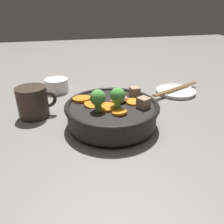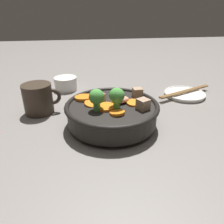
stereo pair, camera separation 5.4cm
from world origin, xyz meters
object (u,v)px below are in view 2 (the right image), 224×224
Objects in this scene: side_saucer at (185,94)px; chopsticks_pair at (185,91)px; tea_cup at (66,83)px; stirfry_bowl at (112,111)px; dark_mug at (39,99)px.

side_saucer is 0.65× the size of chopsticks_pair.
tea_cup reaches higher than chopsticks_pair.
chopsticks_pair is (0.40, -0.12, -0.01)m from tea_cup.
tea_cup is (-0.13, 0.28, -0.02)m from stirfry_bowl.
stirfry_bowl is at bearing -149.31° from side_saucer.
tea_cup is (-0.40, 0.12, 0.02)m from side_saucer.
tea_cup is at bearing 69.77° from dark_mug.
chopsticks_pair is at bearing 7.14° from dark_mug.
side_saucer is 0.47m from dark_mug.
tea_cup is 0.42m from chopsticks_pair.
dark_mug is at bearing -110.23° from tea_cup.
side_saucer is at bearing -16.63° from tea_cup.
dark_mug is at bearing -172.86° from chopsticks_pair.
chopsticks_pair reaches higher than side_saucer.
side_saucer is 0.42m from tea_cup.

